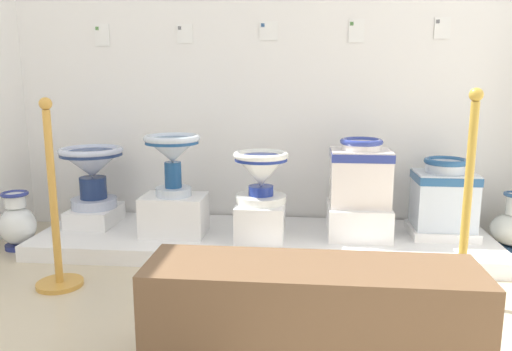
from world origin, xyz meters
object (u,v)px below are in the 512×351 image
antique_toilet_pale_glazed (92,167)px  antique_toilet_tall_cobalt (444,193)px  plinth_block_central_ornate (261,220)px  info_placard_first (102,35)px  info_placard_second (185,34)px  info_placard_fourth (356,31)px  antique_toilet_central_ornate (261,172)px  stanchion_post_near_left (56,230)px  plinth_block_pale_glazed (95,216)px  plinth_block_broad_patterned (174,215)px  antique_toilet_broad_patterned (172,152)px  stanchion_post_near_right (464,240)px  antique_toilet_leftmost (360,171)px  museum_bench (311,315)px  plinth_block_leftmost (358,220)px  plinth_block_tall_cobalt (441,231)px  info_placard_third (269,31)px  info_placard_fifth (442,28)px  decorative_vase_corner (17,223)px

antique_toilet_pale_glazed → antique_toilet_tall_cobalt: antique_toilet_pale_glazed is taller
plinth_block_central_ornate → info_placard_first: size_ratio=2.55×
info_placard_second → info_placard_fourth: size_ratio=0.83×
antique_toilet_central_ornate → stanchion_post_near_left: size_ratio=0.35×
plinth_block_pale_glazed → plinth_block_broad_patterned: (0.60, -0.17, 0.07)m
antique_toilet_broad_patterned → stanchion_post_near_right: stanchion_post_near_right is taller
antique_toilet_leftmost → museum_bench: (-0.31, -1.32, -0.32)m
plinth_block_leftmost → antique_toilet_leftmost: (0.00, -0.00, 0.32)m
plinth_block_leftmost → plinth_block_pale_glazed: bearing=177.2°
antique_toilet_leftmost → plinth_block_tall_cobalt: size_ratio=1.06×
antique_toilet_leftmost → info_placard_third: (-0.61, 0.41, 0.89)m
plinth_block_pale_glazed → stanchion_post_near_right: size_ratio=0.36×
antique_toilet_broad_patterned → plinth_block_leftmost: 1.25m
antique_toilet_central_ornate → plinth_block_broad_patterned: bearing=179.5°
info_placard_fifth → decorative_vase_corner: 3.05m
antique_toilet_pale_glazed → info_placard_fourth: 2.00m
stanchion_post_near_left → plinth_block_central_ornate: bearing=32.1°
antique_toilet_pale_glazed → plinth_block_central_ornate: bearing=-8.5°
plinth_block_tall_cobalt → info_placard_third: size_ratio=3.16×
info_placard_third → stanchion_post_near_right: info_placard_third is taller
antique_toilet_central_ornate → stanchion_post_near_right: size_ratio=0.33×
plinth_block_pale_glazed → antique_toilet_leftmost: size_ratio=0.90×
antique_toilet_pale_glazed → antique_toilet_broad_patterned: 0.64m
antique_toilet_broad_patterned → plinth_block_tall_cobalt: 1.78m
plinth_block_pale_glazed → plinth_block_leftmost: (1.78, -0.09, 0.04)m
info_placard_third → decorative_vase_corner: (-1.57, -0.59, -1.23)m
antique_toilet_tall_cobalt → stanchion_post_near_right: size_ratio=0.42×
plinth_block_pale_glazed → info_placard_third: (1.17, 0.32, 1.25)m
info_placard_second → stanchion_post_near_right: info_placard_second is taller
info_placard_third → info_placard_fifth: 1.15m
plinth_block_broad_patterned → plinth_block_central_ornate: bearing=-0.5°
antique_toilet_pale_glazed → plinth_block_central_ornate: size_ratio=1.09×
info_placard_first → stanchion_post_near_left: 1.57m
info_placard_second → decorative_vase_corner: 1.68m
plinth_block_leftmost → info_placard_first: (-1.78, 0.41, 1.19)m
antique_toilet_tall_cobalt → stanchion_post_near_right: bearing=-97.9°
plinth_block_central_ornate → antique_toilet_pale_glazed: bearing=171.5°
antique_toilet_leftmost → antique_toilet_tall_cobalt: size_ratio=0.95×
info_placard_fourth → antique_toilet_tall_cobalt: bearing=-32.3°
info_placard_first → stanchion_post_near_right: bearing=-27.3°
plinth_block_broad_patterned → antique_toilet_central_ornate: bearing=-0.5°
plinth_block_pale_glazed → plinth_block_tall_cobalt: (2.31, -0.02, -0.03)m
antique_toilet_pale_glazed → stanchion_post_near_left: bearing=-79.7°
antique_toilet_pale_glazed → decorative_vase_corner: bearing=-146.7°
antique_toilet_pale_glazed → antique_toilet_tall_cobalt: size_ratio=0.96×
antique_toilet_central_ornate → plinth_block_tall_cobalt: 1.22m
info_placard_fourth → info_placard_fifth: info_placard_fifth is taller
info_placard_third → decorative_vase_corner: size_ratio=0.34×
decorative_vase_corner → plinth_block_tall_cobalt: bearing=5.1°
museum_bench → plinth_block_leftmost: bearing=76.8°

